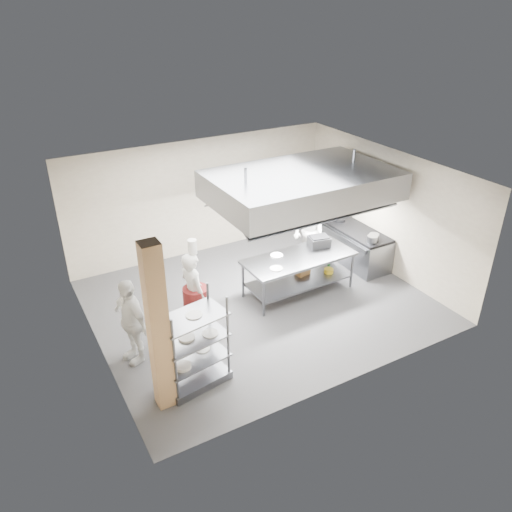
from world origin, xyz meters
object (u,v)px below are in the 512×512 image
island (298,274)px  griddle (319,242)px  chef_line (308,233)px  cooking_range (354,246)px  chef_head (193,294)px  chef_plating (131,321)px  stockpot (372,239)px  pass_rack (193,343)px

island → griddle: bearing=16.5°
chef_line → griddle: (-0.23, -0.74, 0.12)m
cooking_range → chef_head: size_ratio=1.11×
cooking_range → chef_plating: 6.18m
island → chef_line: 1.40m
chef_head → cooking_range: bearing=-90.9°
griddle → island: bearing=-150.1°
stockpot → griddle: bearing=159.4°
chef_line → chef_plating: size_ratio=1.05×
island → griddle: size_ratio=5.49×
chef_head → stockpot: bearing=-100.2°
chef_plating → stockpot: bearing=77.6°
island → stockpot: stockpot is taller
griddle → pass_rack: bearing=-142.4°
cooking_range → chef_line: 1.32m
chef_head → chef_line: (3.59, 1.23, -0.00)m
cooking_range → stockpot: stockpot is taller
chef_plating → stockpot: 5.91m
pass_rack → chef_plating: (-0.74, 1.15, -0.00)m
chef_plating → island: bearing=82.1°
island → chef_plating: chef_plating is taller
cooking_range → chef_line: (-1.16, 0.41, 0.48)m
chef_plating → cooking_range: bearing=84.7°
griddle → chef_plating: bearing=-159.0°
island → cooking_range: island is taller
island → chef_line: (0.92, 0.96, 0.44)m
cooking_range → stockpot: 0.98m
chef_plating → pass_rack: bearing=17.7°
chef_head → stockpot: chef_head is taller
chef_line → stockpot: (0.99, -1.19, 0.09)m
chef_line → chef_plating: chef_line is taller
pass_rack → stockpot: size_ratio=6.93×
pass_rack → chef_head: chef_head is taller
stockpot → chef_head: bearing=-179.5°
pass_rack → cooking_range: 5.79m
chef_plating → griddle: size_ratio=3.69×
island → chef_line: chef_line is taller
cooking_range → stockpot: bearing=-102.4°
chef_line → griddle: bearing=-25.7°
chef_head → chef_plating: (-1.33, -0.22, -0.05)m
chef_line → chef_plating: (-4.92, -1.45, -0.04)m
cooking_range → pass_rack: bearing=-157.7°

